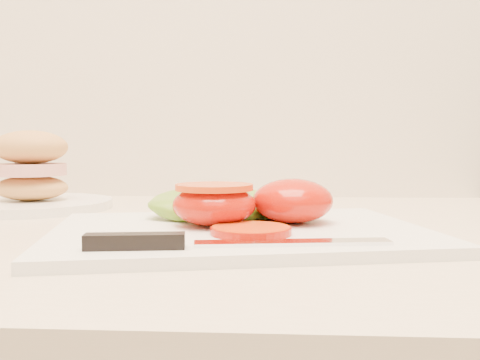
{
  "coord_description": "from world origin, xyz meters",
  "views": [
    {
      "loc": [
        -0.17,
        1.1,
        1.02
      ],
      "look_at": [
        -0.2,
        1.62,
        0.99
      ],
      "focal_mm": 40.0,
      "sensor_mm": 36.0,
      "label": 1
    }
  ],
  "objects": [
    {
      "name": "cutting_board",
      "position": [
        -0.2,
        1.61,
        0.94
      ],
      "size": [
        0.4,
        0.32,
        0.01
      ],
      "primitive_type": "cube",
      "rotation": [
        0.0,
        0.0,
        0.21
      ],
      "color": "white",
      "rests_on": "counter"
    },
    {
      "name": "tomato_half_dome",
      "position": [
        -0.15,
        1.64,
        0.96
      ],
      "size": [
        0.08,
        0.08,
        0.05
      ],
      "primitive_type": "ellipsoid",
      "color": "red",
      "rests_on": "cutting_board"
    },
    {
      "name": "tomato_half_cut",
      "position": [
        -0.23,
        1.62,
        0.96
      ],
      "size": [
        0.08,
        0.08,
        0.04
      ],
      "color": "red",
      "rests_on": "cutting_board"
    },
    {
      "name": "tomato_slice_0",
      "position": [
        -0.19,
        1.57,
        0.94
      ],
      "size": [
        0.07,
        0.07,
        0.01
      ],
      "primitive_type": "cylinder",
      "color": "#CA4115",
      "rests_on": "cutting_board"
    },
    {
      "name": "lettuce_leaf_0",
      "position": [
        -0.23,
        1.68,
        0.95
      ],
      "size": [
        0.17,
        0.14,
        0.03
      ],
      "primitive_type": "ellipsoid",
      "rotation": [
        0.0,
        0.0,
        0.28
      ],
      "color": "olive",
      "rests_on": "cutting_board"
    },
    {
      "name": "lettuce_leaf_1",
      "position": [
        -0.19,
        1.69,
        0.95
      ],
      "size": [
        0.14,
        0.13,
        0.02
      ],
      "primitive_type": "ellipsoid",
      "rotation": [
        0.0,
        0.0,
        0.63
      ],
      "color": "olive",
      "rests_on": "cutting_board"
    },
    {
      "name": "knife",
      "position": [
        -0.23,
        1.51,
        0.94
      ],
      "size": [
        0.24,
        0.06,
        0.01
      ],
      "rotation": [
        0.0,
        0.0,
        0.14
      ],
      "color": "silver",
      "rests_on": "cutting_board"
    },
    {
      "name": "sandwich_plate",
      "position": [
        -0.5,
        1.81,
        0.97
      ],
      "size": [
        0.22,
        0.22,
        0.11
      ],
      "rotation": [
        0.0,
        0.0,
        -0.3
      ],
      "color": "white",
      "rests_on": "counter"
    }
  ]
}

